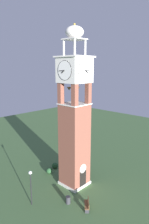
# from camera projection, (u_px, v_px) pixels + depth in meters

# --- Properties ---
(ground) EXTENTS (80.00, 80.00, 0.00)m
(ground) POSITION_uv_depth(u_px,v_px,m) (74.00, 183.00, 25.77)
(ground) COLOR #476B3D
(clock_tower) EXTENTS (3.38, 3.38, 18.93)m
(clock_tower) POSITION_uv_depth(u_px,v_px,m) (75.00, 122.00, 24.07)
(clock_tower) COLOR brown
(clock_tower) RESTS_ON ground
(park_bench) EXTENTS (1.46, 1.42, 0.95)m
(park_bench) POSITION_uv_depth(u_px,v_px,m) (87.00, 204.00, 21.10)
(park_bench) COLOR brown
(park_bench) RESTS_ON ground
(lamp_post) EXTENTS (0.36, 0.36, 3.90)m
(lamp_post) POSITION_uv_depth(u_px,v_px,m) (31.00, 182.00, 21.23)
(lamp_post) COLOR black
(lamp_post) RESTS_ON ground
(trash_bin) EXTENTS (0.52, 0.52, 0.80)m
(trash_bin) POSITION_uv_depth(u_px,v_px,m) (68.00, 200.00, 21.92)
(trash_bin) COLOR #2D2D33
(trash_bin) RESTS_ON ground
(shrub_near_entry) EXTENTS (0.78, 0.78, 0.77)m
(shrub_near_entry) POSITION_uv_depth(u_px,v_px,m) (49.00, 171.00, 28.17)
(shrub_near_entry) COLOR #234C28
(shrub_near_entry) RESTS_ON ground
(shrub_left_of_tower) EXTENTS (0.89, 0.89, 0.79)m
(shrub_left_of_tower) POSITION_uv_depth(u_px,v_px,m) (55.00, 166.00, 29.64)
(shrub_left_of_tower) COLOR #234C28
(shrub_left_of_tower) RESTS_ON ground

